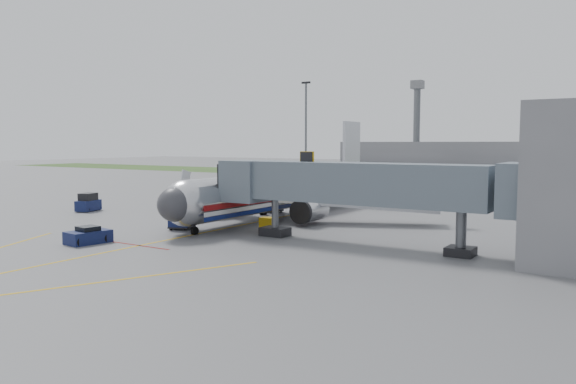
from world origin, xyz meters
The scene contains 16 objects.
ground centered at (0.00, 0.00, 0.00)m, with size 400.00×400.00×0.00m, color #565659.
grass_strip centered at (0.00, 90.00, 0.01)m, with size 300.00×25.00×0.01m, color #2D4C1E.
apron_markings centered at (0.00, -7.40, 0.00)m, with size 21.52×50.00×0.01m.
airliner centered at (0.00, 15.25, 2.65)m, with size 32.10×35.67×10.25m.
jet_bridge centered at (12.86, 5.00, 4.47)m, with size 25.30×4.00×6.90m.
light_mast_left centered at (-30.00, 70.00, 10.78)m, with size 2.00×0.44×20.40m.
distant_terminal centered at (-10.00, 170.00, 4.00)m, with size 120.00×14.00×8.00m, color slate.
control_tower centered at (-40.00, 165.00, 17.33)m, with size 4.00×4.00×30.00m.
pushback_tug centered at (-4.00, -5.40, 0.54)m, with size 2.29×3.34×1.30m.
baggage_tug centered at (-20.86, 7.66, 0.89)m, with size 2.23×3.17×2.01m.
baggage_cart_a centered at (-3.00, 3.55, 1.00)m, with size 2.37×2.37×1.96m.
baggage_cart_b centered at (-6.22, 14.55, 0.87)m, with size 1.77×1.77×1.70m.
baggage_cart_c centered at (-3.00, 17.86, 0.96)m, with size 1.91×1.91×1.89m.
belt_loader centered at (-6.96, 12.61, 0.58)m, with size 2.23×4.98×2.36m.
ground_power_cart centered at (4.00, 6.96, 0.57)m, with size 1.56×1.16×1.15m.
ramp_worker centered at (-5.02, 11.97, 0.98)m, with size 0.71×0.47×1.96m, color #90E21A.
Camera 1 is at (31.30, -32.44, 7.54)m, focal length 35.00 mm.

